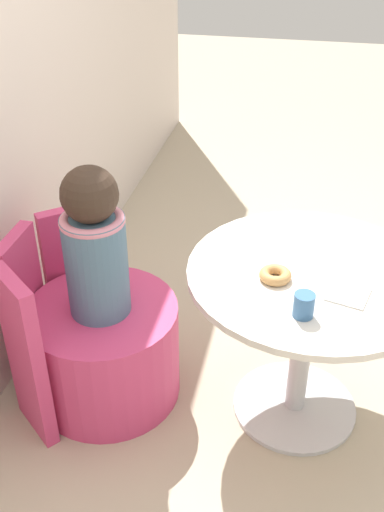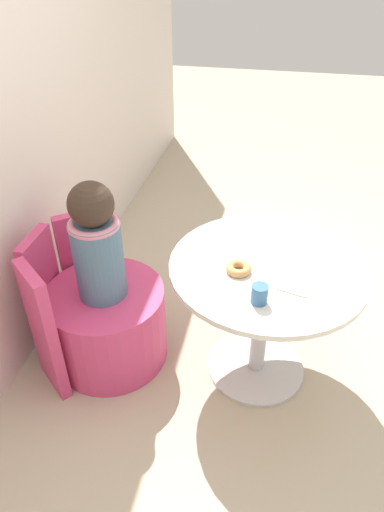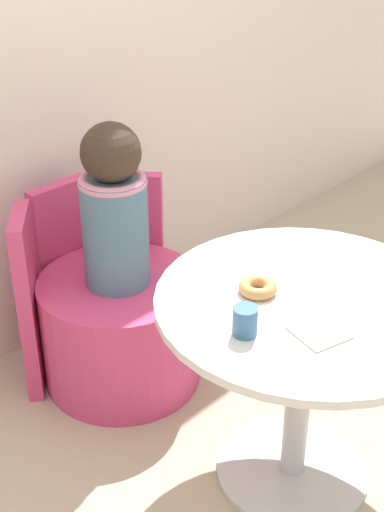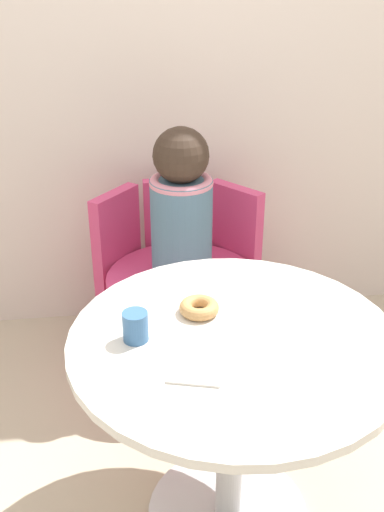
% 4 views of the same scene
% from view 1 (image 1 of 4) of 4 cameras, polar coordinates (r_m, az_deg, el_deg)
% --- Properties ---
extents(ground_plane, '(12.00, 12.00, 0.00)m').
position_cam_1_polar(ground_plane, '(2.36, 8.72, -15.02)').
color(ground_plane, '#B7A88E').
extents(round_table, '(0.82, 0.82, 0.64)m').
position_cam_1_polar(round_table, '(2.09, 10.88, -4.91)').
color(round_table, silver).
rests_on(round_table, ground_plane).
extents(tub_chair, '(0.56, 0.56, 0.40)m').
position_cam_1_polar(tub_chair, '(2.33, -8.23, -8.86)').
color(tub_chair, '#D13D70').
rests_on(tub_chair, ground_plane).
extents(booth_backrest, '(0.66, 0.24, 0.67)m').
position_cam_1_polar(booth_backrest, '(2.33, -13.92, -5.47)').
color(booth_backrest, '#D13D70').
rests_on(booth_backrest, ground_plane).
extents(child_figure, '(0.22, 0.22, 0.56)m').
position_cam_1_polar(child_figure, '(2.05, -9.26, 1.05)').
color(child_figure, slate).
rests_on(child_figure, tub_chair).
extents(donut, '(0.10, 0.10, 0.03)m').
position_cam_1_polar(donut, '(1.93, 7.93, -1.81)').
color(donut, tan).
rests_on(donut, round_table).
extents(cup, '(0.06, 0.06, 0.08)m').
position_cam_1_polar(cup, '(1.78, 10.60, -4.63)').
color(cup, '#386699').
rests_on(cup, round_table).
extents(paper_napkin, '(0.15, 0.15, 0.01)m').
position_cam_1_polar(paper_napkin, '(1.91, 14.64, -3.56)').
color(paper_napkin, silver).
rests_on(paper_napkin, round_table).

